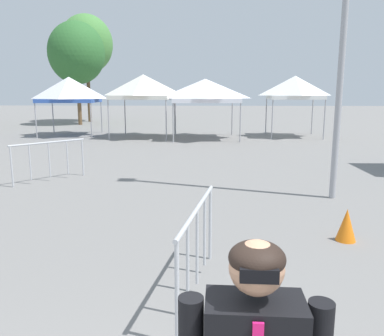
% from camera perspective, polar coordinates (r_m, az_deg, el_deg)
% --- Properties ---
extents(canopy_tent_behind_right, '(3.19, 3.19, 3.20)m').
position_cam_1_polar(canopy_tent_behind_right, '(22.82, -17.49, 10.84)').
color(canopy_tent_behind_right, '#9E9EA3').
rests_on(canopy_tent_behind_right, ground).
extents(canopy_tent_center, '(3.29, 3.29, 3.28)m').
position_cam_1_polar(canopy_tent_center, '(21.00, -7.12, 11.66)').
color(canopy_tent_center, '#9E9EA3').
rests_on(canopy_tent_center, ground).
extents(canopy_tent_left_of_center, '(3.56, 3.56, 3.04)m').
position_cam_1_polar(canopy_tent_left_of_center, '(20.29, 1.93, 11.23)').
color(canopy_tent_left_of_center, '#9E9EA3').
rests_on(canopy_tent_left_of_center, ground).
extents(canopy_tent_behind_center, '(2.81, 2.81, 3.23)m').
position_cam_1_polar(canopy_tent_behind_center, '(21.85, 14.78, 11.27)').
color(canopy_tent_behind_center, '#9E9EA3').
rests_on(canopy_tent_behind_center, ground).
extents(tree_behind_tents_center, '(4.12, 4.12, 8.39)m').
position_cam_1_polar(tree_behind_tents_center, '(33.39, -15.16, 17.05)').
color(tree_behind_tents_center, brown).
rests_on(tree_behind_tents_center, ground).
extents(tree_behind_tents_right, '(4.02, 4.02, 7.36)m').
position_cam_1_polar(tree_behind_tents_right, '(30.34, -16.50, 15.79)').
color(tree_behind_tents_right, brown).
rests_on(tree_behind_tents_right, ground).
extents(crowd_barrier_near_person, '(1.45, 1.59, 1.08)m').
position_cam_1_polar(crowd_barrier_near_person, '(11.17, -20.16, 2.00)').
color(crowd_barrier_near_person, '#B7BABF').
rests_on(crowd_barrier_near_person, ground).
extents(crowd_barrier_mid_lot, '(0.39, 2.08, 1.08)m').
position_cam_1_polar(crowd_barrier_mid_lot, '(4.62, 0.75, -9.48)').
color(crowd_barrier_mid_lot, '#B7BABF').
rests_on(crowd_barrier_mid_lot, ground).
extents(traffic_cone_lot_center, '(0.32, 0.32, 0.53)m').
position_cam_1_polar(traffic_cone_lot_center, '(6.83, 21.62, -7.73)').
color(traffic_cone_lot_center, orange).
rests_on(traffic_cone_lot_center, ground).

